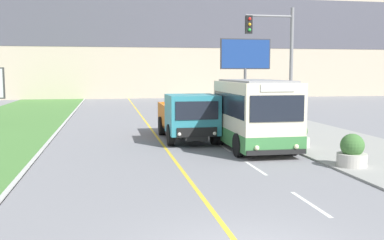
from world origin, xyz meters
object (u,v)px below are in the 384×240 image
planter_round_second (299,136)px  planter_round_third (266,125)px  planter_round_near (352,152)px  planter_round_far (245,117)px  traffic_light_mast (279,60)px  billboard_large (245,57)px  dump_truck (189,117)px  city_bus (255,115)px

planter_round_second → planter_round_third: planter_round_second is taller
planter_round_near → planter_round_far: bearing=89.8°
planter_round_second → planter_round_third: bearing=89.8°
traffic_light_mast → planter_round_second: size_ratio=5.68×
billboard_large → planter_round_third: (-2.97, -13.59, -4.24)m
billboard_large → planter_round_second: size_ratio=5.60×
traffic_light_mast → planter_round_near: (1.13, -4.60, -3.47)m
traffic_light_mast → billboard_large: 18.30m
planter_round_second → planter_round_far: bearing=88.8°
billboard_large → planter_round_second: bearing=-99.4°
billboard_large → planter_round_far: billboard_large is taller
dump_truck → planter_round_second: bearing=-31.7°
dump_truck → planter_round_far: size_ratio=5.58×
city_bus → planter_round_second: size_ratio=4.92×
dump_truck → planter_round_far: bearing=50.9°
planter_round_second → billboard_large: bearing=80.6°
billboard_large → planter_round_third: billboard_large is taller
planter_round_near → planter_round_third: (-0.12, 8.87, -0.04)m
dump_truck → planter_round_near: size_ratio=5.30×
traffic_light_mast → planter_round_far: 9.45m
planter_round_far → planter_round_near: bearing=-90.2°
city_bus → planter_round_second: 2.37m
dump_truck → planter_round_second: size_ratio=5.68×
planter_round_third → city_bus: bearing=-116.0°
dump_truck → city_bus: bearing=-48.6°
city_bus → planter_round_near: size_ratio=4.59×
planter_round_far → traffic_light_mast: bearing=-97.7°
planter_round_near → planter_round_second: bearing=91.8°
billboard_large → planter_round_second: (-2.99, -18.02, -4.23)m
traffic_light_mast → planter_round_near: 5.87m
traffic_light_mast → dump_truck: bearing=143.5°
traffic_light_mast → planter_round_far: bearing=82.3°
planter_round_second → planter_round_far: (0.19, 8.87, 0.01)m
traffic_light_mast → planter_round_third: size_ratio=5.77×
traffic_light_mast → planter_round_third: 5.62m
billboard_large → planter_round_second: 18.75m
planter_round_third → traffic_light_mast: bearing=-103.2°
city_bus → billboard_large: billboard_large is taller
dump_truck → planter_round_third: size_ratio=5.76×
planter_round_second → traffic_light_mast: bearing=170.4°
billboard_large → planter_round_near: (-2.85, -22.45, -4.20)m
city_bus → planter_round_far: (2.32, 8.85, -1.03)m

